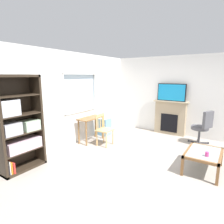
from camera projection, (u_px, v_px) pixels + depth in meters
ground at (152, 163)px, 4.28m from camera, size 5.90×5.85×0.02m
wall_back_with_window at (73, 100)px, 5.34m from camera, size 4.90×0.15×2.60m
wall_right at (183, 96)px, 6.07m from camera, size 0.12×5.05×2.60m
bookshelf at (18, 127)px, 3.81m from camera, size 0.90×0.38×1.98m
desk_under_window at (91, 122)px, 5.56m from camera, size 0.86×0.39×0.74m
wooden_chair at (104, 129)px, 5.27m from camera, size 0.43×0.41×0.90m
plastic_drawer_unit at (104, 126)px, 6.24m from camera, size 0.35×0.40×0.57m
fireplace at (170, 118)px, 6.26m from camera, size 0.26×1.10×1.13m
tv at (171, 92)px, 6.08m from camera, size 0.06×0.92×0.57m
office_chair at (203, 126)px, 5.28m from camera, size 0.59×0.62×1.00m
coffee_table at (204, 154)px, 3.85m from camera, size 0.95×0.67×0.42m
sippy_cup at (207, 154)px, 3.62m from camera, size 0.07×0.07×0.09m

